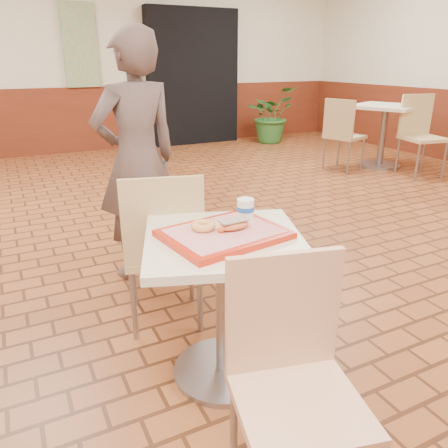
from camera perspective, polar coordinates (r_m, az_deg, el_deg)
name	(u,v)px	position (r m, az deg, el deg)	size (l,w,h in m)	color
room_shell	(317,44)	(2.98, 12.01, 22.06)	(8.01, 10.01, 3.01)	brown
wainscot_band	(306,198)	(3.12, 10.65, 3.41)	(8.00, 10.00, 1.00)	#5D2211
corridor_doorway	(193,78)	(7.85, -4.05, 18.45)	(1.60, 0.22, 2.20)	black
promo_poster	(80,45)	(7.41, -18.28, 21.28)	(0.50, 0.03, 1.20)	gray
main_table	(224,285)	(1.95, 0.00, -7.98)	(0.67, 0.67, 0.70)	beige
chair_main_front	(292,372)	(1.49, 8.92, -18.57)	(0.47, 0.47, 0.85)	#EAB68C
chair_main_back	(163,244)	(2.33, -7.95, -2.63)	(0.50, 0.50, 0.89)	tan
customer	(137,160)	(2.90, -11.24, 8.21)	(0.58, 0.38, 1.60)	brown
serving_tray	(224,234)	(1.85, 0.00, -1.31)	(0.49, 0.38, 0.03)	red
ring_donut	(203,226)	(1.85, -2.75, -0.23)	(0.10, 0.10, 0.03)	#E8A454
long_john_donut	(233,225)	(1.84, 1.22, -0.14)	(0.15, 0.08, 0.05)	#D8703F
paper_cup	(245,209)	(1.95, 2.81, 1.93)	(0.08, 0.08, 0.10)	white
second_table	(384,125)	(6.47, 20.17, 11.99)	(0.79, 0.79, 0.83)	beige
chair_second_left	(342,131)	(6.06, 15.19, 11.62)	(0.55, 0.55, 0.93)	tan
chair_second_front	(420,131)	(6.19, 24.24, 11.05)	(0.54, 0.54, 1.00)	#CFB57C
potted_plant	(271,115)	(8.01, 6.12, 14.00)	(0.87, 0.75, 0.96)	#296127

